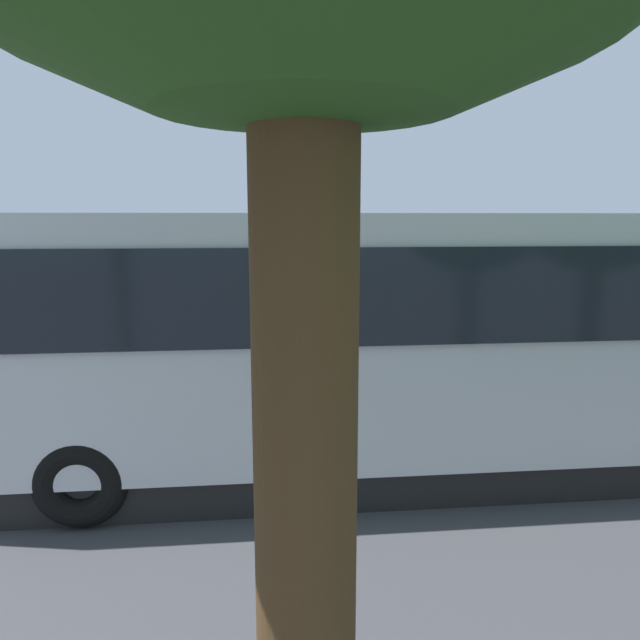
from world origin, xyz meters
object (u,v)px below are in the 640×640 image
(traffic_cone, at_px, (342,337))
(spectator_far_left, at_px, (473,341))
(spectator_centre, at_px, (367,342))
(spectator_far_right, at_px, (252,343))
(stunt_motorcycle, at_px, (236,321))
(spectator_left, at_px, (420,339))
(spectator_right, at_px, (310,345))
(parked_motorcycle_silver, at_px, (587,376))
(tour_bus, at_px, (422,343))

(traffic_cone, bearing_deg, spectator_far_left, 112.83)
(spectator_centre, height_order, traffic_cone, spectator_centre)
(spectator_far_right, bearing_deg, stunt_motorcycle, -87.54)
(spectator_left, relative_size, spectator_centre, 0.98)
(spectator_far_left, xyz_separation_m, spectator_left, (1.03, 0.06, 0.07))
(spectator_left, height_order, spectator_right, spectator_left)
(parked_motorcycle_silver, xyz_separation_m, stunt_motorcycle, (5.97, -5.75, 0.13))
(spectator_centre, distance_m, parked_motorcycle_silver, 3.89)
(stunt_motorcycle, height_order, traffic_cone, stunt_motorcycle)
(spectator_centre, height_order, stunt_motorcycle, spectator_centre)
(spectator_far_left, bearing_deg, spectator_centre, 7.80)
(parked_motorcycle_silver, xyz_separation_m, traffic_cone, (3.42, -4.90, -0.18))
(traffic_cone, bearing_deg, spectator_right, 71.40)
(spectator_far_left, distance_m, spectator_far_right, 4.03)
(traffic_cone, bearing_deg, spectator_far_right, 59.62)
(spectator_far_right, bearing_deg, spectator_right, -177.42)
(tour_bus, distance_m, stunt_motorcycle, 8.27)
(spectator_far_left, height_order, parked_motorcycle_silver, spectator_far_left)
(spectator_far_left, xyz_separation_m, traffic_cone, (1.68, -3.98, -0.67))
(tour_bus, height_order, traffic_cone, tour_bus)
(spectator_left, height_order, parked_motorcycle_silver, spectator_left)
(spectator_left, relative_size, traffic_cone, 2.79)
(spectator_right, height_order, parked_motorcycle_silver, spectator_right)
(spectator_centre, relative_size, spectator_far_right, 1.01)
(stunt_motorcycle, bearing_deg, spectator_far_right, 92.46)
(stunt_motorcycle, bearing_deg, tour_bus, 105.72)
(stunt_motorcycle, bearing_deg, parked_motorcycle_silver, 136.08)
(spectator_right, bearing_deg, stunt_motorcycle, -75.72)
(tour_bus, bearing_deg, parked_motorcycle_silver, -150.20)
(spectator_centre, distance_m, spectator_far_right, 1.99)
(tour_bus, distance_m, spectator_centre, 2.84)
(tour_bus, relative_size, spectator_left, 6.45)
(spectator_left, distance_m, traffic_cone, 4.16)
(spectator_far_left, distance_m, parked_motorcycle_silver, 2.03)
(spectator_far_left, relative_size, spectator_right, 0.99)
(spectator_left, distance_m, spectator_centre, 1.05)
(parked_motorcycle_silver, bearing_deg, spectator_far_right, -8.82)
(spectator_centre, bearing_deg, spectator_far_left, -172.20)
(spectator_right, xyz_separation_m, traffic_cone, (-1.33, -3.96, -0.68))
(tour_bus, xyz_separation_m, spectator_right, (1.00, -3.09, -0.66))
(tour_bus, xyz_separation_m, spectator_far_left, (-2.01, -3.07, -0.67))
(spectator_left, bearing_deg, spectator_centre, 12.42)
(spectator_far_right, xyz_separation_m, stunt_motorcycle, (0.21, -4.86, -0.45))
(spectator_far_left, relative_size, traffic_cone, 2.63)
(spectator_centre, relative_size, spectator_right, 1.07)
(tour_bus, bearing_deg, stunt_motorcycle, -74.28)
(parked_motorcycle_silver, height_order, stunt_motorcycle, stunt_motorcycle)
(spectator_left, relative_size, parked_motorcycle_silver, 0.86)
(spectator_far_left, distance_m, spectator_right, 3.01)
(spectator_left, xyz_separation_m, spectator_far_right, (2.99, -0.03, 0.01))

